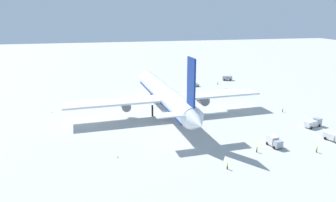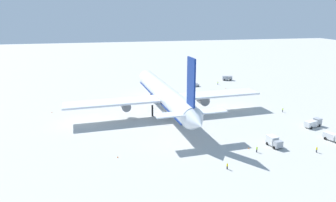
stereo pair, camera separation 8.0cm
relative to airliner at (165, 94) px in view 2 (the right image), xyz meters
The scene contains 18 objects.
ground_plane 7.83m from the airliner, ahead, with size 600.00×600.00×0.00m, color #B2B2AD.
airliner is the anchor object (origin of this frame).
service_truck_0 71.28m from the airliner, 42.38° to the right, with size 3.28×5.86×2.56m.
service_truck_1 45.51m from the airliner, 146.05° to the right, with size 5.39×3.28×2.98m.
service_truck_2 59.38m from the airliner, 130.12° to the right, with size 6.37×3.77×2.51m.
service_truck_3 54.03m from the airliner, 118.52° to the right, with size 4.13×7.16×2.76m.
service_van 49.10m from the airliner, 31.18° to the right, with size 2.14×4.13×1.97m.
ground_worker_0 44.70m from the airliner, 155.57° to the right, with size 0.56×0.56×1.76m.
ground_worker_1 53.20m from the airliner, 26.36° to the right, with size 0.51×0.51×1.61m.
ground_worker_2 58.13m from the airliner, 41.91° to the right, with size 0.52×0.52×1.70m.
ground_worker_3 47.42m from the airliner, 100.26° to the right, with size 0.56×0.56×1.76m.
ground_worker_4 48.61m from the airliner, behind, with size 0.55×0.55×1.71m.
ground_worker_5 56.54m from the airliner, 141.62° to the right, with size 0.54×0.54×1.76m.
traffic_cone_0 50.11m from the airliner, 57.17° to the right, with size 0.36×0.36×0.55m, color orange.
traffic_cone_1 45.49m from the airliner, 76.63° to the left, with size 0.36×0.36×0.55m, color orange.
traffic_cone_2 42.00m from the airliner, 155.49° to the right, with size 0.36×0.36×0.55m, color orange.
traffic_cone_3 41.54m from the airliner, 149.56° to the left, with size 0.36×0.36×0.55m, color orange.
traffic_cone_4 51.81m from the airliner, 49.83° to the right, with size 0.36×0.36×0.55m, color orange.
Camera 2 is at (-116.30, 23.96, 38.82)m, focal length 33.62 mm.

